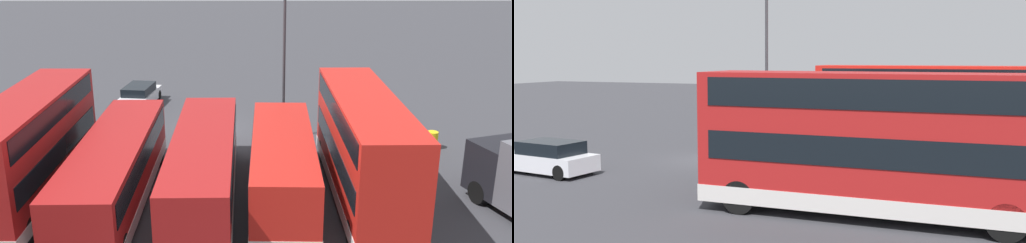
% 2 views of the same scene
% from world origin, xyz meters
% --- Properties ---
extents(ground_plane, '(140.00, 140.00, 0.00)m').
position_xyz_m(ground_plane, '(0.00, 0.00, 0.00)').
color(ground_plane, '#38383D').
extents(bus_double_decker_near_end, '(2.71, 11.39, 4.55)m').
position_xyz_m(bus_double_decker_near_end, '(-7.01, 9.26, 2.45)').
color(bus_double_decker_near_end, red).
rests_on(bus_double_decker_near_end, ground).
extents(bus_single_deck_second, '(2.84, 10.26, 2.95)m').
position_xyz_m(bus_single_deck_second, '(-3.56, 9.53, 1.62)').
color(bus_single_deck_second, red).
rests_on(bus_single_deck_second, ground).
extents(bus_single_deck_third, '(2.76, 11.97, 2.95)m').
position_xyz_m(bus_single_deck_third, '(-0.21, 9.48, 1.62)').
color(bus_single_deck_third, '#A51919').
rests_on(bus_single_deck_third, ground).
extents(bus_single_deck_fourth, '(2.78, 12.07, 2.95)m').
position_xyz_m(bus_single_deck_fourth, '(3.46, 9.90, 1.62)').
color(bus_single_deck_fourth, '#A51919').
rests_on(bus_single_deck_fourth, ground).
extents(bus_double_decker_fifth, '(2.62, 10.84, 4.55)m').
position_xyz_m(bus_double_decker_fifth, '(7.14, 9.17, 2.45)').
color(bus_double_decker_fifth, '#A51919').
rests_on(bus_double_decker_fifth, ground).
extents(car_hatchback_silver, '(2.30, 4.52, 1.43)m').
position_xyz_m(car_hatchback_silver, '(5.32, -5.09, 0.70)').
color(car_hatchback_silver, silver).
rests_on(car_hatchback_silver, ground).
extents(lamp_post_tall, '(0.70, 0.30, 9.15)m').
position_xyz_m(lamp_post_tall, '(-4.00, 1.41, 5.27)').
color(lamp_post_tall, '#38383D').
rests_on(lamp_post_tall, ground).
extents(waste_bin_yellow, '(0.60, 0.60, 0.95)m').
position_xyz_m(waste_bin_yellow, '(-11.92, 3.23, 0.47)').
color(waste_bin_yellow, yellow).
rests_on(waste_bin_yellow, ground).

